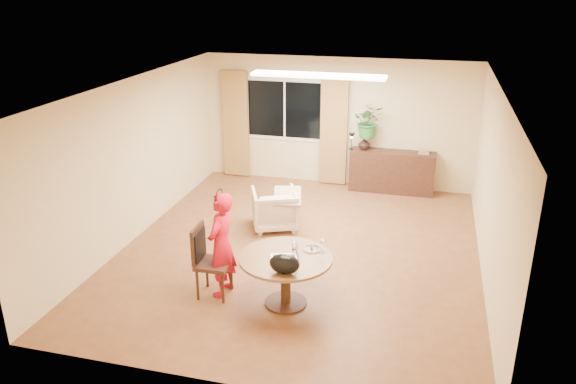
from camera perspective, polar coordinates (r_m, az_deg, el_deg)
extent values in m
plane|color=brown|center=(8.96, 1.21, -5.91)|extent=(6.50, 6.50, 0.00)
plane|color=white|center=(8.12, 1.35, 10.67)|extent=(6.50, 6.50, 0.00)
plane|color=beige|center=(11.51, 5.03, 7.08)|extent=(5.50, 0.00, 5.50)
plane|color=beige|center=(9.43, -15.23, 3.27)|extent=(0.00, 6.50, 6.50)
plane|color=beige|center=(8.31, 20.06, 0.30)|extent=(0.00, 6.50, 6.50)
cube|color=white|center=(11.68, -0.34, 8.37)|extent=(1.70, 0.02, 1.30)
cube|color=black|center=(11.67, -0.35, 8.36)|extent=(1.55, 0.01, 1.15)
cube|color=white|center=(11.67, -0.35, 8.36)|extent=(0.04, 0.01, 1.15)
cube|color=brown|center=(11.99, -5.32, 6.87)|extent=(0.55, 0.08, 2.25)
cube|color=brown|center=(11.47, 4.67, 6.24)|extent=(0.55, 0.08, 2.25)
cube|color=white|center=(9.28, 3.08, 11.74)|extent=(2.20, 0.35, 0.05)
cylinder|color=brown|center=(7.27, -0.24, -6.73)|extent=(1.22, 1.22, 0.04)
cylinder|color=#321910|center=(7.43, -0.24, -9.09)|extent=(0.13, 0.13, 0.66)
cylinder|color=#321910|center=(7.60, -0.23, -11.14)|extent=(0.56, 0.56, 0.03)
imported|color=red|center=(7.54, -6.76, -5.31)|extent=(0.57, 0.41, 1.46)
imported|color=beige|center=(9.61, -1.38, -1.72)|extent=(0.97, 0.98, 0.69)
cube|color=#321910|center=(11.41, 10.50, 2.05)|extent=(1.67, 0.41, 0.84)
imported|color=black|center=(11.29, 7.75, 4.90)|extent=(0.27, 0.27, 0.25)
imported|color=#2E6626|center=(11.17, 8.21, 7.11)|extent=(0.67, 0.61, 0.66)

